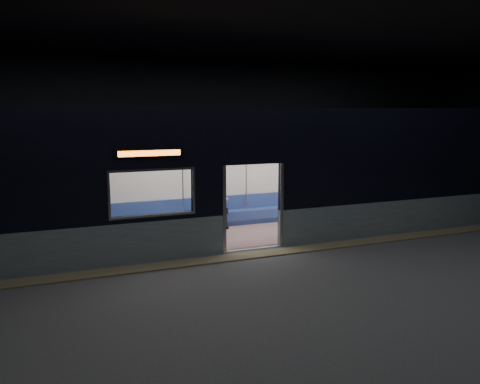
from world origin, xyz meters
TOP-DOWN VIEW (x-y plane):
  - station_floor at (0.00, 0.00)m, footprint 24.00×14.00m
  - station_envelope at (0.00, 0.00)m, footprint 24.00×14.00m
  - tactile_strip at (0.00, 0.55)m, footprint 22.80×0.50m
  - metro_car at (-0.00, 2.54)m, footprint 18.00×3.04m
  - passenger at (0.01, 3.55)m, footprint 0.44×0.70m
  - handbag at (0.02, 3.33)m, footprint 0.30×0.26m
  - transit_map at (5.00, 3.85)m, footprint 1.00×0.03m

SIDE VIEW (x-z plane):
  - station_floor at x=0.00m, z-range -0.01..0.00m
  - tactile_strip at x=0.00m, z-range 0.00..0.03m
  - handbag at x=0.02m, z-range 0.61..0.75m
  - passenger at x=0.01m, z-range 0.11..1.47m
  - transit_map at x=5.00m, z-range 1.15..1.80m
  - metro_car at x=0.00m, z-range 0.17..3.52m
  - station_envelope at x=0.00m, z-range 1.16..6.16m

